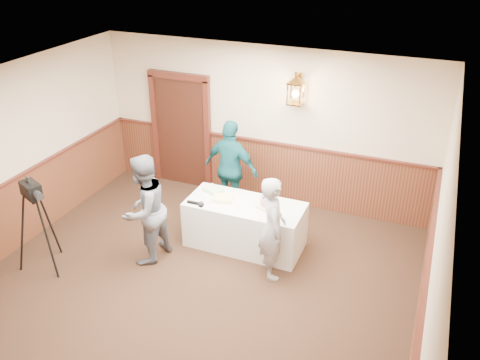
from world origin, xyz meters
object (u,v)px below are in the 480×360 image
(interviewer, at_px, (144,210))
(assistant_p, at_px, (231,168))
(display_table, at_px, (245,225))
(sheet_cake_green, at_px, (213,190))
(baker, at_px, (273,228))
(tv_camera_rig, at_px, (40,231))
(tiered_cake, at_px, (267,202))
(sheet_cake_yellow, at_px, (223,199))

(interviewer, relative_size, assistant_p, 1.00)
(display_table, xyz_separation_m, sheet_cake_green, (-0.61, 0.17, 0.41))
(baker, distance_m, assistant_p, 1.84)
(interviewer, xyz_separation_m, tv_camera_rig, (-1.30, -0.76, -0.22))
(interviewer, bearing_deg, assistant_p, 168.61)
(sheet_cake_green, bearing_deg, tiered_cake, -9.14)
(sheet_cake_yellow, height_order, interviewer, interviewer)
(tiered_cake, xyz_separation_m, assistant_p, (-0.94, 0.85, -0.00))
(baker, bearing_deg, assistant_p, 13.81)
(interviewer, bearing_deg, tv_camera_rig, -51.09)
(display_table, height_order, assistant_p, assistant_p)
(sheet_cake_green, height_order, assistant_p, assistant_p)
(baker, xyz_separation_m, assistant_p, (-1.21, 1.38, 0.07))
(display_table, bearing_deg, sheet_cake_green, 164.75)
(tv_camera_rig, bearing_deg, sheet_cake_yellow, 60.65)
(sheet_cake_green, distance_m, interviewer, 1.21)
(sheet_cake_yellow, distance_m, baker, 1.09)
(baker, bearing_deg, interviewer, 73.31)
(sheet_cake_green, relative_size, tv_camera_rig, 0.20)
(interviewer, distance_m, tv_camera_rig, 1.52)
(interviewer, bearing_deg, tiered_cake, 128.11)
(sheet_cake_yellow, bearing_deg, display_table, 5.67)
(interviewer, bearing_deg, display_table, 134.27)
(sheet_cake_green, bearing_deg, display_table, -15.25)
(tv_camera_rig, bearing_deg, interviewer, 54.49)
(sheet_cake_green, distance_m, baker, 1.41)
(interviewer, distance_m, baker, 1.88)
(sheet_cake_yellow, relative_size, baker, 0.20)
(sheet_cake_green, height_order, interviewer, interviewer)
(sheet_cake_green, bearing_deg, assistant_p, 88.77)
(tiered_cake, xyz_separation_m, sheet_cake_green, (-0.96, 0.15, -0.07))
(interviewer, height_order, baker, interviewer)
(display_table, distance_m, tv_camera_rig, 3.01)
(sheet_cake_yellow, relative_size, tv_camera_rig, 0.22)
(interviewer, xyz_separation_m, baker, (1.85, 0.35, -0.07))
(tiered_cake, xyz_separation_m, baker, (0.27, -0.54, -0.08))
(tv_camera_rig, bearing_deg, baker, 43.63)
(sheet_cake_green, relative_size, interviewer, 0.16)
(tiered_cake, relative_size, interviewer, 0.19)
(display_table, distance_m, sheet_cake_green, 0.75)
(baker, bearing_deg, tv_camera_rig, 81.96)
(display_table, distance_m, interviewer, 1.58)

